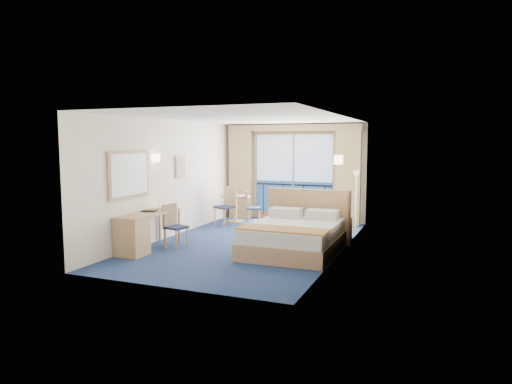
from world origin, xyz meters
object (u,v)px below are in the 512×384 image
(armchair, at_px, (320,221))
(table_chair_b, at_px, (227,204))
(round_table, at_px, (235,202))
(desk, at_px, (136,233))
(desk_chair, at_px, (173,223))
(nightstand, at_px, (343,228))
(bed, at_px, (295,236))
(floor_lamp, at_px, (356,185))
(table_chair_a, at_px, (250,205))

(armchair, xyz_separation_m, table_chair_b, (-2.66, 0.59, 0.20))
(round_table, distance_m, table_chair_b, 0.53)
(desk, relative_size, desk_chair, 1.80)
(nightstand, xyz_separation_m, round_table, (-3.19, 1.15, 0.29))
(nightstand, distance_m, armchair, 0.56)
(round_table, bearing_deg, bed, -47.31)
(desk_chair, bearing_deg, floor_lamp, -30.39)
(desk_chair, xyz_separation_m, table_chair_b, (-0.09, 2.78, 0.06))
(nightstand, distance_m, desk_chair, 3.80)
(round_table, bearing_deg, armchair, -22.90)
(round_table, bearing_deg, table_chair_a, -20.11)
(floor_lamp, distance_m, desk, 5.47)
(floor_lamp, relative_size, table_chair_b, 1.47)
(bed, bearing_deg, table_chair_a, 128.21)
(desk, height_order, desk_chair, desk_chair)
(desk, bearing_deg, round_table, 85.76)
(desk, height_order, table_chair_b, table_chair_b)
(round_table, bearing_deg, floor_lamp, -0.27)
(round_table, xyz_separation_m, table_chair_a, (0.52, -0.19, -0.04))
(floor_lamp, bearing_deg, armchair, -120.28)
(floor_lamp, xyz_separation_m, desk_chair, (-3.21, -3.29, -0.62))
(round_table, height_order, table_chair_b, table_chair_b)
(round_table, bearing_deg, desk_chair, -88.70)
(desk, bearing_deg, armchair, 45.13)
(bed, relative_size, table_chair_a, 2.46)
(armchair, xyz_separation_m, table_chair_a, (-2.12, 0.93, 0.13))
(desk, height_order, round_table, desk)
(nightstand, bearing_deg, desk_chair, -145.30)
(armchair, bearing_deg, table_chair_b, -51.08)
(desk_chair, bearing_deg, table_chair_a, 5.72)
(desk, bearing_deg, nightstand, 39.96)
(desk_chair, relative_size, table_chair_a, 1.01)
(desk_chair, bearing_deg, armchair, -35.64)
(bed, height_order, nightstand, bed)
(nightstand, relative_size, floor_lamp, 0.35)
(round_table, bearing_deg, desk, -94.24)
(bed, relative_size, nightstand, 4.26)
(bed, relative_size, desk, 1.36)
(nightstand, bearing_deg, desk, -140.04)
(floor_lamp, xyz_separation_m, table_chair_a, (-2.76, -0.18, -0.62))
(armchair, height_order, table_chair_b, table_chair_b)
(bed, relative_size, desk_chair, 2.44)
(armchair, relative_size, table_chair_a, 0.92)
(nightstand, xyz_separation_m, table_chair_a, (-2.67, 0.96, 0.25))
(floor_lamp, height_order, table_chair_a, floor_lamp)
(desk, height_order, table_chair_a, table_chair_a)
(floor_lamp, relative_size, desk_chair, 1.64)
(round_table, relative_size, table_chair_a, 0.90)
(nightstand, distance_m, table_chair_b, 3.28)
(table_chair_a, bearing_deg, floor_lamp, -112.29)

